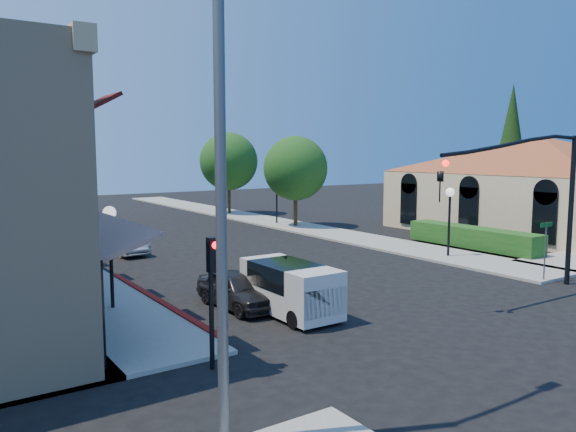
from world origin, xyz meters
TOP-DOWN VIEW (x-y plane):
  - ground at (0.00, 0.00)m, footprint 120.00×120.00m
  - sidewalk_left at (-8.75, 27.00)m, footprint 3.50×50.00m
  - sidewalk_right at (8.75, 27.00)m, footprint 3.50×50.00m
  - curb_red_strip at (-6.90, 8.00)m, footprint 0.25×10.00m
  - mission_building at (21.99, 11.50)m, footprint 30.12×30.12m
  - hedge at (11.70, 9.00)m, footprint 1.40×8.00m
  - conifer_far at (28.00, 18.00)m, footprint 3.20×3.20m
  - street_tree_a at (8.80, 22.00)m, footprint 4.56×4.56m
  - street_tree_b at (8.80, 32.00)m, footprint 4.94×4.94m
  - signal_mast_arm at (5.86, 1.50)m, footprint 8.01×0.39m
  - secondary_signal at (-8.00, 1.41)m, footprint 0.28×0.42m
  - cobra_streetlight at (-9.15, -2.00)m, footprint 3.60×0.25m
  - street_name_sign at (7.50, 2.20)m, footprint 0.80×0.06m
  - lamppost_left_near at (-8.50, 8.00)m, footprint 0.44×0.44m
  - lamppost_left_far at (-8.50, 22.00)m, footprint 0.44×0.44m
  - lamppost_right_near at (8.50, 8.00)m, footprint 0.44×0.44m
  - lamppost_right_far at (8.50, 24.00)m, footprint 0.44×0.44m
  - white_van at (-3.76, 4.22)m, footprint 1.71×3.84m
  - parked_car_a at (-4.80, 6.00)m, footprint 1.67×3.81m
  - parked_car_b at (-4.80, 18.43)m, footprint 1.75×4.05m
  - parked_car_c at (-4.80, 20.00)m, footprint 2.16×4.77m
  - parked_car_d at (-6.20, 31.75)m, footprint 2.15×4.28m

SIDE VIEW (x-z plane):
  - ground at x=0.00m, z-range 0.00..0.00m
  - curb_red_strip at x=-6.90m, z-range -0.03..0.03m
  - hedge at x=11.70m, z-range -0.55..0.55m
  - sidewalk_left at x=-8.75m, z-range 0.00..0.12m
  - sidewalk_right at x=8.75m, z-range 0.00..0.12m
  - parked_car_d at x=-6.20m, z-range 0.00..1.16m
  - parked_car_a at x=-4.80m, z-range 0.00..1.27m
  - parked_car_b at x=-4.80m, z-range 0.00..1.30m
  - parked_car_c at x=-4.80m, z-range 0.00..1.35m
  - white_van at x=-3.76m, z-range 0.13..1.83m
  - street_name_sign at x=7.50m, z-range 0.45..2.95m
  - secondary_signal at x=-8.00m, z-range 0.66..3.98m
  - lamppost_left_near at x=-8.50m, z-range 0.95..4.52m
  - lamppost_left_far at x=-8.50m, z-range 0.95..4.52m
  - lamppost_right_near at x=8.50m, z-range 0.95..4.52m
  - lamppost_right_far at x=8.50m, z-range 0.95..4.52m
  - mission_building at x=21.99m, z-range 0.55..6.95m
  - signal_mast_arm at x=5.86m, z-range 1.09..7.09m
  - street_tree_a at x=8.80m, z-range 0.95..7.43m
  - street_tree_b at x=8.80m, z-range 1.03..8.05m
  - cobra_streetlight at x=-9.15m, z-range 0.61..9.92m
  - conifer_far at x=28.00m, z-range 0.86..11.86m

